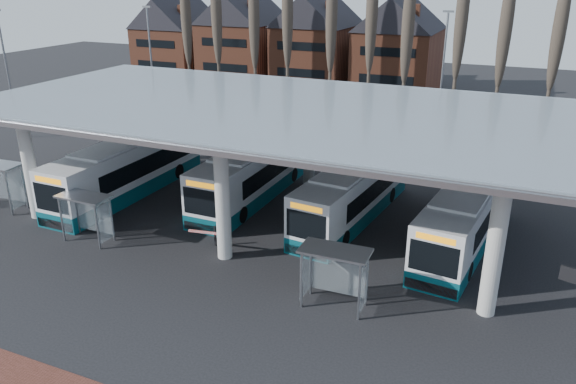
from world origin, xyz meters
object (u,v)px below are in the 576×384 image
at_px(bus_3, 466,217).
at_px(shelter_1, 87,207).
at_px(bus_0, 128,169).
at_px(shelter_2, 336,264).
at_px(bus_1, 254,172).
at_px(bus_2, 354,193).

distance_m(bus_3, shelter_1, 18.98).
height_order(bus_3, shelter_1, bus_3).
distance_m(bus_0, shelter_2, 17.21).
xyz_separation_m(bus_1, bus_2, (6.46, -0.65, -0.06)).
xyz_separation_m(bus_2, bus_3, (6.10, -0.89, 0.00)).
xyz_separation_m(bus_0, bus_1, (7.34, 2.56, -0.05)).
relative_size(bus_1, bus_3, 1.03).
bearing_deg(shelter_1, bus_1, 60.27).
distance_m(bus_2, shelter_1, 14.02).
relative_size(bus_1, bus_2, 1.03).
bearing_deg(bus_1, bus_3, -6.56).
relative_size(bus_0, shelter_2, 4.27).
xyz_separation_m(bus_0, bus_2, (13.79, 1.92, -0.12)).
distance_m(bus_0, bus_2, 13.93).
height_order(bus_1, shelter_2, bus_1).
distance_m(bus_1, shelter_1, 10.06).
bearing_deg(shelter_2, bus_2, 101.23).
bearing_deg(bus_2, bus_1, -179.72).
xyz_separation_m(bus_3, shelter_1, (-17.57, -7.18, 0.34)).
bearing_deg(bus_2, bus_0, -166.08).
relative_size(bus_2, bus_3, 1.00).
bearing_deg(bus_2, shelter_1, -138.84).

